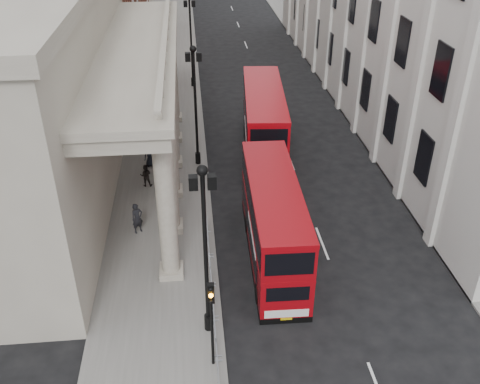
{
  "coord_description": "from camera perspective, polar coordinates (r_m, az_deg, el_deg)",
  "views": [
    {
      "loc": [
        -0.88,
        -13.5,
        17.75
      ],
      "look_at": [
        1.44,
        10.45,
        3.31
      ],
      "focal_mm": 40.0,
      "sensor_mm": 36.0,
      "label": 1
    }
  ],
  "objects": [
    {
      "name": "pedestrian_b",
      "position": [
        35.16,
        -10.02,
        1.76
      ],
      "size": [
        0.75,
        0.59,
        1.52
      ],
      "primitive_type": "imported",
      "rotation": [
        0.0,
        0.0,
        3.12
      ],
      "color": "black",
      "rests_on": "sidewalk_west"
    },
    {
      "name": "portico_building",
      "position": [
        34.97,
        -21.43,
        9.17
      ],
      "size": [
        9.0,
        28.0,
        12.0
      ],
      "primitive_type": "cube",
      "color": "gray",
      "rests_on": "ground"
    },
    {
      "name": "sidewalk_west",
      "position": [
        47.01,
        -7.8,
        8.56
      ],
      "size": [
        6.0,
        140.0,
        0.12
      ],
      "primitive_type": "cube",
      "color": "slate",
      "rests_on": "ground"
    },
    {
      "name": "kerb",
      "position": [
        46.97,
        -4.17,
        8.76
      ],
      "size": [
        0.2,
        140.0,
        0.14
      ],
      "primitive_type": "cube",
      "color": "slate",
      "rests_on": "ground"
    },
    {
      "name": "pedestrian_a",
      "position": [
        30.62,
        -10.91,
        -2.77
      ],
      "size": [
        0.8,
        0.73,
        1.83
      ],
      "primitive_type": "imported",
      "rotation": [
        0.0,
        0.0,
        0.58
      ],
      "color": "black",
      "rests_on": "sidewalk_west"
    },
    {
      "name": "bus_far",
      "position": [
        38.44,
        2.54,
        7.53
      ],
      "size": [
        3.54,
        11.2,
        4.76
      ],
      "rotation": [
        0.0,
        0.0,
        -0.08
      ],
      "color": "#A3070F",
      "rests_on": "ground"
    },
    {
      "name": "lamp_post_north",
      "position": [
        51.14,
        -5.26,
        16.29
      ],
      "size": [
        1.05,
        0.44,
        8.32
      ],
      "color": "black",
      "rests_on": "sidewalk_west"
    },
    {
      "name": "traffic_light",
      "position": [
        21.32,
        -3.07,
        -12.5
      ],
      "size": [
        0.28,
        0.33,
        4.3
      ],
      "color": "black",
      "rests_on": "sidewalk_west"
    },
    {
      "name": "bus_near",
      "position": [
        27.69,
        3.59,
        -3.04
      ],
      "size": [
        2.69,
        10.24,
        4.4
      ],
      "rotation": [
        0.0,
        0.0,
        -0.02
      ],
      "color": "#94060D",
      "rests_on": "ground"
    },
    {
      "name": "pedestrian_c",
      "position": [
        37.56,
        -9.61,
        3.84
      ],
      "size": [
        0.84,
        0.62,
        1.56
      ],
      "primitive_type": "imported",
      "rotation": [
        0.0,
        0.0,
        6.46
      ],
      "color": "black",
      "rests_on": "sidewalk_west"
    },
    {
      "name": "sidewalk_east",
      "position": [
        49.12,
        12.03,
        9.16
      ],
      "size": [
        3.0,
        140.0,
        0.12
      ],
      "primitive_type": "cube",
      "color": "slate",
      "rests_on": "ground"
    },
    {
      "name": "lamp_post_mid",
      "position": [
        35.88,
        -4.8,
        9.88
      ],
      "size": [
        1.05,
        0.44,
        8.32
      ],
      "color": "black",
      "rests_on": "sidewalk_west"
    },
    {
      "name": "lamp_post_south",
      "position": [
        21.71,
        -3.74,
        -5.38
      ],
      "size": [
        1.05,
        0.44,
        8.32
      ],
      "color": "black",
      "rests_on": "sidewalk_west"
    },
    {
      "name": "crowd_barriers",
      "position": [
        23.23,
        -2.55,
        -16.43
      ],
      "size": [
        0.5,
        18.75,
        1.1
      ],
      "color": "gray",
      "rests_on": "sidewalk_west"
    }
  ]
}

